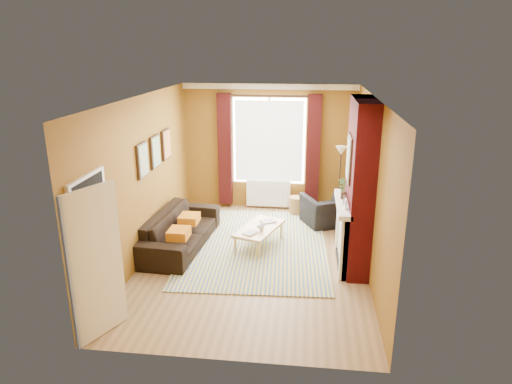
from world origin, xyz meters
TOP-DOWN VIEW (x-y plane):
  - ground at (0.00, 0.00)m, footprint 5.50×5.50m
  - room_walls at (0.64, 0.27)m, footprint 3.82×5.54m
  - striped_rug at (-0.04, 0.55)m, footprint 2.78×3.74m
  - sofa at (-1.42, 0.35)m, footprint 1.05×2.33m
  - armchair at (1.33, 1.78)m, footprint 1.24×1.18m
  - coffee_table at (0.03, 0.53)m, footprint 0.92×1.28m
  - wicker_stool at (0.65, 2.34)m, footprint 0.40×0.40m
  - floor_lamp at (1.55, 2.11)m, footprint 0.30×0.30m
  - book_a at (-0.18, 0.26)m, footprint 0.29×0.31m
  - book_b at (0.12, 0.90)m, footprint 0.35×0.32m
  - mug at (0.09, 0.35)m, footprint 0.15×0.15m
  - tv_remote at (0.04, 0.58)m, footprint 0.11×0.16m

SIDE VIEW (x-z plane):
  - ground at x=0.00m, z-range 0.00..0.00m
  - striped_rug at x=-0.04m, z-range 0.00..0.02m
  - wicker_stool at x=0.65m, z-range 0.00..0.39m
  - armchair at x=1.33m, z-range 0.00..0.63m
  - sofa at x=-1.42m, z-range 0.00..0.66m
  - coffee_table at x=0.03m, z-range 0.15..0.53m
  - tv_remote at x=0.04m, z-range 0.38..0.40m
  - book_b at x=0.12m, z-range 0.38..0.41m
  - book_a at x=-0.18m, z-range 0.38..0.41m
  - mug at x=0.09m, z-range 0.38..0.49m
  - floor_lamp at x=1.55m, z-range 0.46..2.06m
  - room_walls at x=0.64m, z-range -0.03..2.80m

